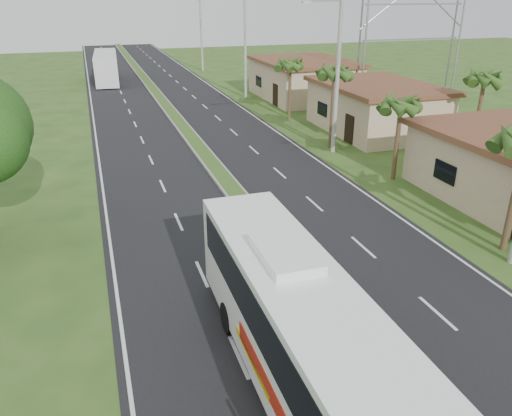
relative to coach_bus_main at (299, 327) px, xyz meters
name	(u,v)px	position (x,y,z in m)	size (l,w,h in m)	color
ground	(344,334)	(2.36, 1.74, -2.07)	(180.00, 180.00, 0.00)	#2A4C1C
road_asphalt	(204,155)	(2.36, 21.74, -2.06)	(14.00, 160.00, 0.02)	black
median_strip	(204,154)	(2.36, 21.74, -1.97)	(1.20, 160.00, 0.18)	gray
lane_edge_left	(100,165)	(-4.34, 21.74, -2.07)	(0.12, 160.00, 0.01)	silver
lane_edge_right	(297,146)	(9.06, 21.74, -2.07)	(0.12, 160.00, 0.01)	silver
shop_mid	(375,107)	(16.36, 23.74, -0.21)	(7.60, 10.60, 3.67)	tan
shop_far	(303,79)	(16.36, 37.74, -0.14)	(8.60, 11.60, 3.82)	tan
palm_verge_b	(401,104)	(11.76, 13.74, 2.29)	(2.40, 2.40, 5.05)	#473321
palm_verge_c	(335,72)	(11.16, 20.74, 3.05)	(2.40, 2.40, 5.85)	#473321
palm_verge_d	(290,64)	(11.66, 29.74, 2.48)	(2.40, 2.40, 5.25)	#473321
palm_behind_shop	(485,78)	(19.86, 16.74, 2.86)	(2.40, 2.40, 5.65)	#473321
utility_pole_b	(338,56)	(10.83, 19.74, 4.19)	(3.20, 0.28, 12.00)	gray
utility_pole_c	(245,40)	(10.86, 39.74, 3.60)	(1.60, 0.28, 11.00)	gray
utility_pole_d	(201,29)	(10.86, 59.74, 3.35)	(1.60, 0.28, 10.50)	gray
billboard_lattice	(412,30)	(24.36, 31.74, 4.75)	(10.18, 1.18, 12.07)	gray
coach_bus_main	(299,327)	(0.00, 0.00, 0.00)	(2.56, 11.67, 3.77)	white
coach_bus_far	(106,66)	(-2.08, 54.48, -0.15)	(3.12, 11.71, 3.38)	silver
motorcyclist	(246,259)	(0.40, 5.98, -1.25)	(1.87, 1.06, 2.29)	black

